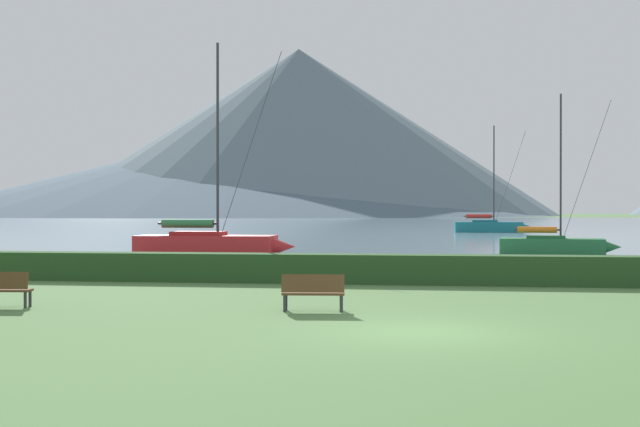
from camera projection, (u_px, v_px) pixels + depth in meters
ground_plane at (420, 332)px, 16.81m from camera, size 1000.00×1000.00×0.00m
harbor_water at (427, 223)px, 152.59m from camera, size 320.00×246.00×0.00m
hedge_line at (423, 269)px, 27.71m from camera, size 80.00×1.20×1.02m
sailboat_slip_2 at (489, 226)px, 91.32m from camera, size 8.78×2.84×12.17m
sailboat_slip_3 at (208, 244)px, 43.58m from camera, size 8.66×2.59×11.64m
sailboat_slip_4 at (553, 244)px, 46.22m from camera, size 6.84×2.74×9.25m
park_bench_under_tree at (313, 291)px, 20.20m from camera, size 1.62×0.61×0.95m
distant_hill_central_peak at (240, 174)px, 383.17m from camera, size 293.37×293.37×39.57m
distant_hill_east_ridge at (299, 132)px, 375.42m from camera, size 235.81×235.81×78.03m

